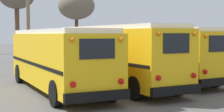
% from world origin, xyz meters
% --- Properties ---
extents(ground_plane, '(160.00, 160.00, 0.00)m').
position_xyz_m(ground_plane, '(0.00, 0.00, 0.00)').
color(ground_plane, '#5B5956').
extents(school_bus_0, '(2.77, 9.97, 2.97)m').
position_xyz_m(school_bus_0, '(-3.14, -0.75, 1.63)').
color(school_bus_0, yellow).
rests_on(school_bus_0, ground).
extents(school_bus_1, '(2.55, 10.77, 3.18)m').
position_xyz_m(school_bus_1, '(0.00, -0.55, 1.73)').
color(school_bus_1, yellow).
rests_on(school_bus_1, ground).
extents(school_bus_2, '(2.91, 9.94, 3.08)m').
position_xyz_m(school_bus_2, '(3.14, 0.06, 1.68)').
color(school_bus_2, yellow).
rests_on(school_bus_2, ground).
extents(utility_pole, '(1.80, 0.26, 7.57)m').
position_xyz_m(utility_pole, '(-2.24, 8.93, 3.97)').
color(utility_pole, '#75604C').
rests_on(utility_pole, ground).
extents(bare_tree_1, '(4.13, 4.13, 7.48)m').
position_xyz_m(bare_tree_1, '(5.78, 19.82, 5.88)').
color(bare_tree_1, '#473323').
rests_on(bare_tree_1, ground).
extents(fence_line, '(14.33, 0.06, 1.42)m').
position_xyz_m(fence_line, '(-0.00, 7.22, 0.98)').
color(fence_line, '#939399').
rests_on(fence_line, ground).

